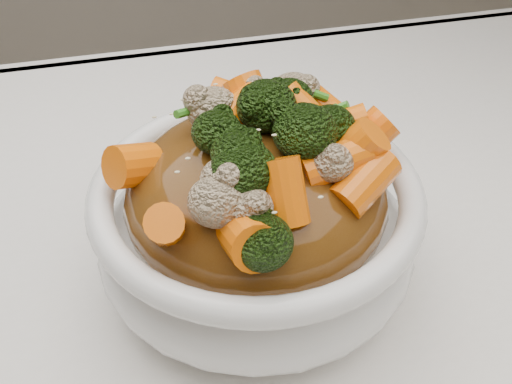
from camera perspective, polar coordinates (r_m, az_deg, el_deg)
name	(u,v)px	position (r m, az deg, el deg)	size (l,w,h in m)	color
tablecloth	(333,323)	(0.43, 7.36, -12.26)	(1.20, 0.80, 0.04)	white
bowl	(256,228)	(0.40, 0.00, -3.49)	(0.21, 0.21, 0.08)	white
sauce_base	(256,196)	(0.38, 0.00, -0.34)	(0.17, 0.17, 0.09)	#58320F
carrots	(256,114)	(0.34, 0.00, 7.40)	(0.17, 0.17, 0.05)	orange
broccoli	(256,116)	(0.35, 0.00, 7.26)	(0.17, 0.17, 0.04)	black
cauliflower	(256,119)	(0.35, 0.00, 6.99)	(0.17, 0.17, 0.04)	tan
scallions	(256,113)	(0.34, 0.00, 7.54)	(0.13, 0.13, 0.02)	#33801D
sesame_seeds	(256,113)	(0.34, 0.00, 7.54)	(0.15, 0.15, 0.01)	beige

